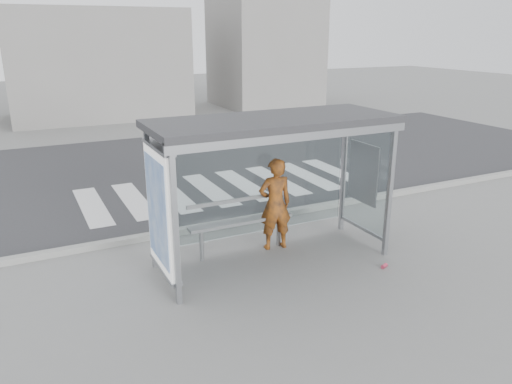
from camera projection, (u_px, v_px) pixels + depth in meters
ground at (273, 260)px, 9.11m from camera, size 80.00×80.00×0.00m
road at (164, 169)px, 15.09m from camera, size 30.00×10.00×0.01m
curb at (230, 222)px, 10.76m from camera, size 30.00×0.18×0.12m
crosswalk at (227, 187)px, 13.38m from camera, size 7.55×3.00×0.00m
bus_shelter at (253, 156)px, 8.40m from camera, size 4.25×1.65×2.62m
building_center at (96, 64)px, 23.72m from camera, size 8.00×5.00×5.00m
building_right at (265, 40)px, 27.18m from camera, size 5.00×5.00×7.00m
person at (275, 204)px, 9.38m from camera, size 0.69×0.50×1.78m
bench at (241, 221)px, 9.27m from camera, size 2.04×0.25×1.05m
soda_can at (384, 266)px, 8.81m from camera, size 0.15×0.11×0.07m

